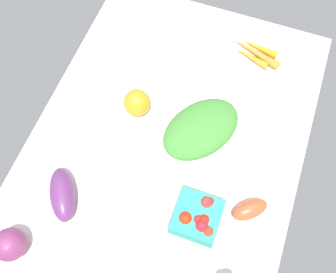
{
  "coord_description": "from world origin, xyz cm",
  "views": [
    {
      "loc": [
        -45.17,
        -16.3,
        106.22
      ],
      "look_at": [
        0.0,
        0.0,
        4.0
      ],
      "focal_mm": 42.71,
      "sensor_mm": 36.0,
      "label": 1
    }
  ],
  "objects_px": {
    "bell_pepper_orange": "(137,103)",
    "roma_tomato": "(250,210)",
    "red_onion_near_basket": "(10,244)",
    "eggplant": "(62,194)",
    "carrot_bunch": "(255,52)",
    "berry_basket": "(198,217)",
    "leafy_greens_clump": "(201,129)"
  },
  "relations": [
    {
      "from": "bell_pepper_orange",
      "to": "roma_tomato",
      "type": "height_order",
      "value": "bell_pepper_orange"
    },
    {
      "from": "red_onion_near_basket",
      "to": "eggplant",
      "type": "bearing_deg",
      "value": -21.07
    },
    {
      "from": "eggplant",
      "to": "red_onion_near_basket",
      "type": "xyz_separation_m",
      "value": [
        -0.16,
        0.06,
        0.01
      ]
    },
    {
      "from": "carrot_bunch",
      "to": "berry_basket",
      "type": "height_order",
      "value": "berry_basket"
    },
    {
      "from": "roma_tomato",
      "to": "berry_basket",
      "type": "distance_m",
      "value": 0.14
    },
    {
      "from": "red_onion_near_basket",
      "to": "roma_tomato",
      "type": "relative_size",
      "value": 0.84
    },
    {
      "from": "red_onion_near_basket",
      "to": "roma_tomato",
      "type": "xyz_separation_m",
      "value": [
        0.29,
        -0.53,
        -0.02
      ]
    },
    {
      "from": "red_onion_near_basket",
      "to": "carrot_bunch",
      "type": "height_order",
      "value": "red_onion_near_basket"
    },
    {
      "from": "carrot_bunch",
      "to": "red_onion_near_basket",
      "type": "bearing_deg",
      "value": 152.13
    },
    {
      "from": "red_onion_near_basket",
      "to": "roma_tomato",
      "type": "height_order",
      "value": "red_onion_near_basket"
    },
    {
      "from": "eggplant",
      "to": "leafy_greens_clump",
      "type": "xyz_separation_m",
      "value": [
        0.31,
        -0.28,
        0.0
      ]
    },
    {
      "from": "eggplant",
      "to": "leafy_greens_clump",
      "type": "relative_size",
      "value": 0.62
    },
    {
      "from": "bell_pepper_orange",
      "to": "berry_basket",
      "type": "bearing_deg",
      "value": -133.69
    },
    {
      "from": "roma_tomato",
      "to": "berry_basket",
      "type": "bearing_deg",
      "value": -12.67
    },
    {
      "from": "red_onion_near_basket",
      "to": "berry_basket",
      "type": "relative_size",
      "value": 0.71
    },
    {
      "from": "leafy_greens_clump",
      "to": "roma_tomato",
      "type": "height_order",
      "value": "leafy_greens_clump"
    },
    {
      "from": "eggplant",
      "to": "roma_tomato",
      "type": "distance_m",
      "value": 0.49
    },
    {
      "from": "bell_pepper_orange",
      "to": "roma_tomato",
      "type": "relative_size",
      "value": 0.83
    },
    {
      "from": "bell_pepper_orange",
      "to": "red_onion_near_basket",
      "type": "relative_size",
      "value": 0.98
    },
    {
      "from": "eggplant",
      "to": "roma_tomato",
      "type": "bearing_deg",
      "value": 73.24
    },
    {
      "from": "carrot_bunch",
      "to": "roma_tomato",
      "type": "xyz_separation_m",
      "value": [
        -0.5,
        -0.12,
        0.01
      ]
    },
    {
      "from": "bell_pepper_orange",
      "to": "eggplant",
      "type": "xyz_separation_m",
      "value": [
        -0.32,
        0.08,
        -0.01
      ]
    },
    {
      "from": "leafy_greens_clump",
      "to": "roma_tomato",
      "type": "relative_size",
      "value": 2.45
    },
    {
      "from": "bell_pepper_orange",
      "to": "carrot_bunch",
      "type": "xyz_separation_m",
      "value": [
        0.31,
        -0.27,
        -0.03
      ]
    },
    {
      "from": "bell_pepper_orange",
      "to": "roma_tomato",
      "type": "bearing_deg",
      "value": -115.96
    },
    {
      "from": "leafy_greens_clump",
      "to": "carrot_bunch",
      "type": "distance_m",
      "value": 0.34
    },
    {
      "from": "red_onion_near_basket",
      "to": "roma_tomato",
      "type": "bearing_deg",
      "value": -61.46
    },
    {
      "from": "berry_basket",
      "to": "roma_tomato",
      "type": "bearing_deg",
      "value": -61.23
    },
    {
      "from": "red_onion_near_basket",
      "to": "roma_tomato",
      "type": "distance_m",
      "value": 0.61
    },
    {
      "from": "eggplant",
      "to": "berry_basket",
      "type": "distance_m",
      "value": 0.36
    },
    {
      "from": "leafy_greens_clump",
      "to": "red_onion_near_basket",
      "type": "bearing_deg",
      "value": 143.53
    },
    {
      "from": "bell_pepper_orange",
      "to": "berry_basket",
      "type": "relative_size",
      "value": 0.7
    }
  ]
}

